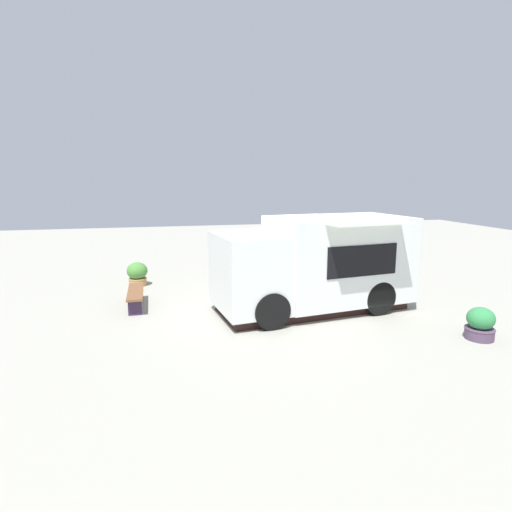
{
  "coord_description": "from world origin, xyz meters",
  "views": [
    {
      "loc": [
        3.14,
        10.6,
        3.42
      ],
      "look_at": [
        0.34,
        -1.55,
        1.08
      ],
      "focal_mm": 28.89,
      "sensor_mm": 36.0,
      "label": 1
    }
  ],
  "objects_px": {
    "food_truck": "(316,266)",
    "planter_flowering_near": "(480,324)",
    "plaza_bench": "(136,295)",
    "person_customer": "(259,261)",
    "planter_flowering_side": "(137,274)",
    "planter_flowering_far": "(230,266)"
  },
  "relations": [
    {
      "from": "food_truck",
      "to": "planter_flowering_near",
      "type": "xyz_separation_m",
      "value": [
        -2.73,
        2.77,
        -0.84
      ]
    },
    {
      "from": "food_truck",
      "to": "plaza_bench",
      "type": "distance_m",
      "value": 4.89
    },
    {
      "from": "person_customer",
      "to": "planter_flowering_side",
      "type": "bearing_deg",
      "value": 18.64
    },
    {
      "from": "person_customer",
      "to": "food_truck",
      "type": "bearing_deg",
      "value": 93.64
    },
    {
      "from": "food_truck",
      "to": "plaza_bench",
      "type": "relative_size",
      "value": 3.01
    },
    {
      "from": "food_truck",
      "to": "planter_flowering_side",
      "type": "relative_size",
      "value": 6.9
    },
    {
      "from": "person_customer",
      "to": "planter_flowering_near",
      "type": "relative_size",
      "value": 1.22
    },
    {
      "from": "plaza_bench",
      "to": "person_customer",
      "type": "bearing_deg",
      "value": -138.44
    },
    {
      "from": "food_truck",
      "to": "plaza_bench",
      "type": "xyz_separation_m",
      "value": [
        4.66,
        -1.25,
        -0.84
      ]
    },
    {
      "from": "food_truck",
      "to": "planter_flowering_side",
      "type": "height_order",
      "value": "food_truck"
    },
    {
      "from": "planter_flowering_far",
      "to": "food_truck",
      "type": "bearing_deg",
      "value": 109.26
    },
    {
      "from": "food_truck",
      "to": "planter_flowering_far",
      "type": "bearing_deg",
      "value": -70.74
    },
    {
      "from": "planter_flowering_near",
      "to": "planter_flowering_far",
      "type": "xyz_separation_m",
      "value": [
        4.27,
        -7.19,
        -0.03
      ]
    },
    {
      "from": "person_customer",
      "to": "planter_flowering_side",
      "type": "xyz_separation_m",
      "value": [
        4.4,
        1.48,
        0.06
      ]
    },
    {
      "from": "person_customer",
      "to": "plaza_bench",
      "type": "relative_size",
      "value": 0.49
    },
    {
      "from": "planter_flowering_near",
      "to": "plaza_bench",
      "type": "bearing_deg",
      "value": -28.58
    },
    {
      "from": "planter_flowering_far",
      "to": "planter_flowering_side",
      "type": "xyz_separation_m",
      "value": [
        3.18,
        0.81,
        0.09
      ]
    },
    {
      "from": "planter_flowering_side",
      "to": "plaza_bench",
      "type": "bearing_deg",
      "value": 91.7
    },
    {
      "from": "person_customer",
      "to": "planter_flowering_far",
      "type": "height_order",
      "value": "person_customer"
    },
    {
      "from": "food_truck",
      "to": "planter_flowering_near",
      "type": "height_order",
      "value": "food_truck"
    },
    {
      "from": "planter_flowering_near",
      "to": "plaza_bench",
      "type": "distance_m",
      "value": 8.41
    },
    {
      "from": "planter_flowering_far",
      "to": "planter_flowering_near",
      "type": "bearing_deg",
      "value": 120.71
    }
  ]
}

